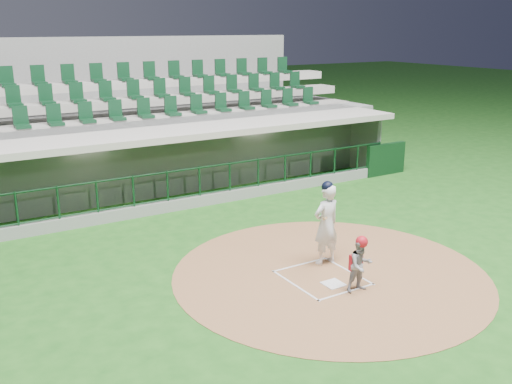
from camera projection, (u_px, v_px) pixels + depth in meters
The scene contains 8 objects.
ground at pixel (314, 273), 13.08m from camera, with size 120.00×120.00×0.00m, color #1A4F16.
dirt_circle at pixel (330, 274), 13.06m from camera, with size 7.20×7.20×0.01m, color brown.
home_plate at pixel (333, 284), 12.50m from camera, with size 0.43×0.43×0.02m, color silver.
batter_box_chalk at pixel (322, 278), 12.83m from camera, with size 1.55×1.80×0.01m.
dugout_structure at pixel (178, 164), 19.27m from camera, with size 16.40×3.70×3.00m.
seating_deck at pixel (142, 137), 21.62m from camera, with size 17.00×6.72×5.15m.
batter at pixel (326, 223), 13.36m from camera, with size 0.91×0.90×2.03m.
catcher at pixel (360, 264), 12.05m from camera, with size 0.61×0.50×1.24m.
Camera 1 is at (-7.39, -9.58, 5.46)m, focal length 40.00 mm.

